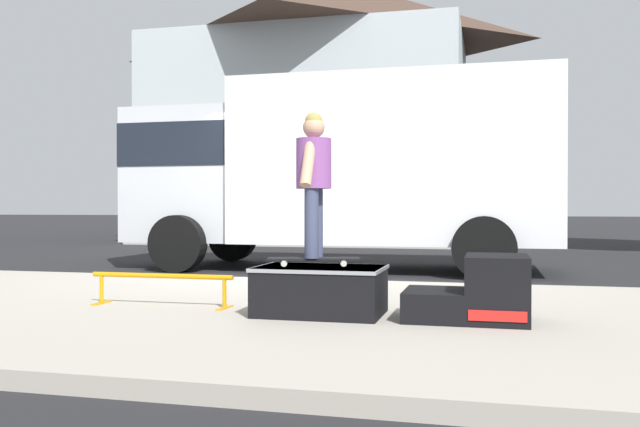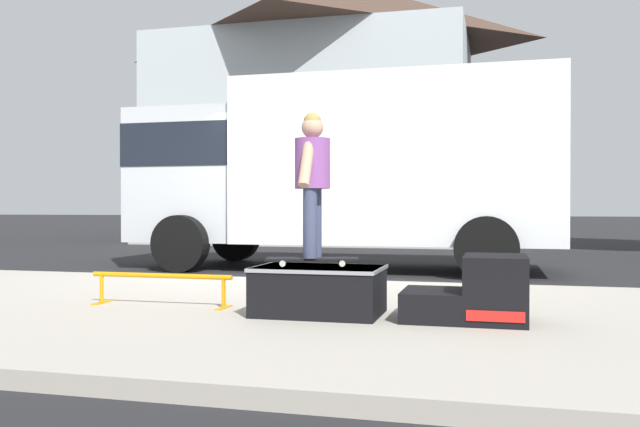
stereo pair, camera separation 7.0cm
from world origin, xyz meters
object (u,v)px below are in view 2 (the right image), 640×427
(skater_kid, at_px, (312,172))
(box_truck, at_px, (340,166))
(grind_rail, at_px, (161,282))
(skateboard, at_px, (312,259))
(skate_box, at_px, (319,289))
(kicker_ramp, at_px, (476,294))

(skater_kid, distance_m, box_truck, 5.46)
(grind_rail, xyz_separation_m, box_truck, (0.48, 5.29, 1.36))
(grind_rail, distance_m, skater_kid, 1.76)
(grind_rail, height_order, skateboard, skateboard)
(skater_kid, xyz_separation_m, box_truck, (-0.98, 5.36, 0.38))
(skate_box, distance_m, skater_kid, 0.99)
(skateboard, relative_size, skater_kid, 0.65)
(skate_box, distance_m, kicker_ramp, 1.28)
(skate_box, xyz_separation_m, skater_kid, (-0.07, 0.05, 0.98))
(kicker_ramp, xyz_separation_m, box_truck, (-2.34, 5.42, 1.36))
(grind_rail, bearing_deg, kicker_ramp, -2.59)
(grind_rail, relative_size, skateboard, 1.73)
(skateboard, bearing_deg, box_truck, 100.36)
(skateboard, height_order, box_truck, box_truck)
(grind_rail, bearing_deg, box_truck, 84.83)
(skateboard, xyz_separation_m, box_truck, (-0.98, 5.36, 1.12))
(kicker_ramp, bearing_deg, skate_box, 179.98)
(kicker_ramp, distance_m, skater_kid, 1.68)
(skate_box, relative_size, grind_rail, 0.76)
(box_truck, bearing_deg, skate_box, -79.00)
(kicker_ramp, xyz_separation_m, skateboard, (-1.36, 0.05, 0.24))
(grind_rail, xyz_separation_m, skateboard, (1.46, -0.07, 0.24))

